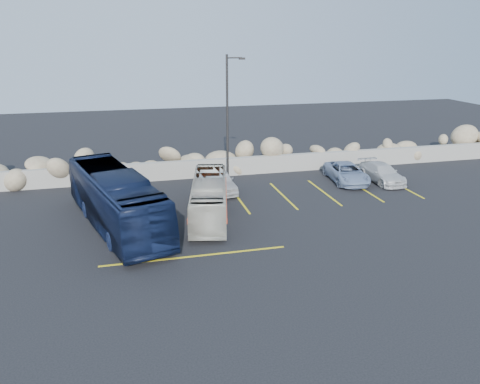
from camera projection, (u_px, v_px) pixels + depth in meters
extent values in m
plane|color=black|center=(219.00, 256.00, 20.05)|extent=(90.00, 90.00, 0.00)
cube|color=gray|center=(183.00, 170.00, 30.93)|extent=(60.00, 0.40, 1.20)
cube|color=yellow|center=(150.00, 206.00, 25.93)|extent=(0.12, 5.00, 0.01)
cube|color=yellow|center=(239.00, 199.00, 27.10)|extent=(0.12, 5.00, 0.01)
cube|color=yellow|center=(283.00, 195.00, 27.71)|extent=(0.12, 5.00, 0.01)
cube|color=yellow|center=(324.00, 192.00, 28.30)|extent=(0.12, 5.00, 0.01)
cube|color=yellow|center=(363.00, 189.00, 28.89)|extent=(0.12, 5.00, 0.01)
cube|color=yellow|center=(400.00, 186.00, 29.48)|extent=(0.12, 5.00, 0.01)
cube|color=yellow|center=(195.00, 256.00, 20.01)|extent=(8.00, 0.12, 0.01)
cylinder|color=#2C2927|center=(227.00, 123.00, 28.12)|extent=(0.14, 0.14, 8.00)
cylinder|color=#2C2927|center=(234.00, 58.00, 27.04)|extent=(0.90, 0.08, 0.08)
cube|color=#2C2927|center=(242.00, 59.00, 27.15)|extent=(0.35, 0.18, 0.12)
imported|color=beige|center=(209.00, 198.00, 24.21)|extent=(3.20, 7.57, 2.05)
imported|color=#101935|center=(116.00, 199.00, 22.81)|extent=(5.14, 10.39, 2.82)
imported|color=silver|center=(219.00, 180.00, 28.33)|extent=(1.87, 4.07, 1.35)
imported|color=silver|center=(382.00, 173.00, 30.22)|extent=(1.74, 4.07, 1.17)
imported|color=#7C90B1|center=(347.00, 173.00, 30.22)|extent=(2.43, 4.51, 1.20)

